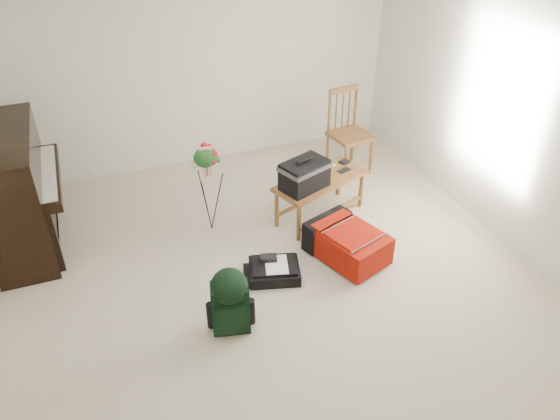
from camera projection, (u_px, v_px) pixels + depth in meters
name	position (u px, v px, depth m)	size (l,w,h in m)	color
floor	(277.00, 286.00, 5.23)	(5.00, 5.50, 0.01)	beige
ceiling	(276.00, 19.00, 3.84)	(5.00, 5.50, 0.01)	white
wall_back	(198.00, 68.00, 6.67)	(5.00, 0.04, 2.50)	white
wall_right	(519.00, 127.00, 5.27)	(0.04, 5.50, 2.50)	white
piano	(18.00, 194.00, 5.49)	(0.71, 1.50, 1.25)	black
bench	(306.00, 174.00, 5.83)	(1.18, 0.80, 0.84)	olive
dining_chair	(349.00, 133.00, 6.83)	(0.53, 0.53, 1.07)	olive
red_suitcase	(345.00, 240.00, 5.55)	(0.75, 0.93, 0.34)	#B01307
black_duffel	(274.00, 270.00, 5.32)	(0.57, 0.51, 0.20)	black
green_backpack	(230.00, 298.00, 4.58)	(0.36, 0.33, 0.64)	black
flower_stand	(209.00, 189.00, 5.74)	(0.36, 0.36, 1.03)	black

